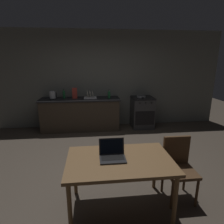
{
  "coord_description": "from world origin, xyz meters",
  "views": [
    {
      "loc": [
        -0.26,
        -3.05,
        1.9
      ],
      "look_at": [
        0.17,
        0.82,
        0.83
      ],
      "focal_mm": 30.42,
      "sensor_mm": 36.0,
      "label": 1
    }
  ],
  "objects_px": {
    "bottle": "(109,94)",
    "laptop": "(112,155)",
    "stove_oven": "(142,112)",
    "electric_kettle": "(53,95)",
    "dining_table": "(120,164)",
    "dish_rack": "(90,97)",
    "cereal_box": "(75,93)",
    "bottle_b": "(64,94)",
    "chair": "(178,164)",
    "frying_pan": "(141,96)"
  },
  "relations": [
    {
      "from": "stove_oven",
      "to": "frying_pan",
      "type": "relative_size",
      "value": 2.09
    },
    {
      "from": "cereal_box",
      "to": "electric_kettle",
      "type": "bearing_deg",
      "value": -178.04
    },
    {
      "from": "laptop",
      "to": "bottle",
      "type": "xyz_separation_m",
      "value": [
        0.24,
        2.99,
        0.24
      ]
    },
    {
      "from": "electric_kettle",
      "to": "cereal_box",
      "type": "xyz_separation_m",
      "value": [
        0.58,
        0.02,
        0.04
      ]
    },
    {
      "from": "chair",
      "to": "dining_table",
      "type": "bearing_deg",
      "value": -147.01
    },
    {
      "from": "stove_oven",
      "to": "electric_kettle",
      "type": "relative_size",
      "value": 4.09
    },
    {
      "from": "dining_table",
      "to": "bottle_b",
      "type": "xyz_separation_m",
      "value": [
        -1.07,
        3.15,
        0.36
      ]
    },
    {
      "from": "frying_pan",
      "to": "cereal_box",
      "type": "xyz_separation_m",
      "value": [
        -1.84,
        0.05,
        0.12
      ]
    },
    {
      "from": "dining_table",
      "to": "frying_pan",
      "type": "bearing_deg",
      "value": 70.6
    },
    {
      "from": "dining_table",
      "to": "dish_rack",
      "type": "height_order",
      "value": "dish_rack"
    },
    {
      "from": "cereal_box",
      "to": "dish_rack",
      "type": "xyz_separation_m",
      "value": [
        0.42,
        -0.02,
        -0.1
      ]
    },
    {
      "from": "bottle_b",
      "to": "frying_pan",
      "type": "bearing_deg",
      "value": -2.9
    },
    {
      "from": "dish_rack",
      "to": "bottle_b",
      "type": "bearing_deg",
      "value": 173.61
    },
    {
      "from": "stove_oven",
      "to": "laptop",
      "type": "bearing_deg",
      "value": -111.72
    },
    {
      "from": "chair",
      "to": "dish_rack",
      "type": "relative_size",
      "value": 2.57
    },
    {
      "from": "chair",
      "to": "laptop",
      "type": "relative_size",
      "value": 2.73
    },
    {
      "from": "electric_kettle",
      "to": "chair",
      "type": "bearing_deg",
      "value": -52.85
    },
    {
      "from": "electric_kettle",
      "to": "cereal_box",
      "type": "relative_size",
      "value": 0.75
    },
    {
      "from": "electric_kettle",
      "to": "laptop",
      "type": "bearing_deg",
      "value": -67.28
    },
    {
      "from": "laptop",
      "to": "frying_pan",
      "type": "relative_size",
      "value": 0.75
    },
    {
      "from": "dish_rack",
      "to": "bottle_b",
      "type": "relative_size",
      "value": 1.31
    },
    {
      "from": "stove_oven",
      "to": "electric_kettle",
      "type": "bearing_deg",
      "value": 179.94
    },
    {
      "from": "stove_oven",
      "to": "cereal_box",
      "type": "xyz_separation_m",
      "value": [
        -1.89,
        0.02,
        0.59
      ]
    },
    {
      "from": "dining_table",
      "to": "chair",
      "type": "relative_size",
      "value": 1.49
    },
    {
      "from": "stove_oven",
      "to": "bottle",
      "type": "relative_size",
      "value": 3.67
    },
    {
      "from": "cereal_box",
      "to": "bottle_b",
      "type": "relative_size",
      "value": 1.11
    },
    {
      "from": "stove_oven",
      "to": "chair",
      "type": "bearing_deg",
      "value": -95.32
    },
    {
      "from": "chair",
      "to": "bottle_b",
      "type": "xyz_separation_m",
      "value": [
        -1.92,
        2.99,
        0.51
      ]
    },
    {
      "from": "chair",
      "to": "bottle_b",
      "type": "relative_size",
      "value": 3.37
    },
    {
      "from": "bottle",
      "to": "chair",
      "type": "bearing_deg",
      "value": -76.4
    },
    {
      "from": "dining_table",
      "to": "laptop",
      "type": "bearing_deg",
      "value": 159.62
    },
    {
      "from": "chair",
      "to": "bottle",
      "type": "height_order",
      "value": "bottle"
    },
    {
      "from": "frying_pan",
      "to": "laptop",
      "type": "bearing_deg",
      "value": -111.05
    },
    {
      "from": "stove_oven",
      "to": "dish_rack",
      "type": "height_order",
      "value": "dish_rack"
    },
    {
      "from": "stove_oven",
      "to": "cereal_box",
      "type": "relative_size",
      "value": 3.08
    },
    {
      "from": "dining_table",
      "to": "electric_kettle",
      "type": "relative_size",
      "value": 6.02
    },
    {
      "from": "bottle_b",
      "to": "electric_kettle",
      "type": "bearing_deg",
      "value": -164.56
    },
    {
      "from": "bottle",
      "to": "dish_rack",
      "type": "xyz_separation_m",
      "value": [
        -0.51,
        0.05,
        -0.07
      ]
    },
    {
      "from": "electric_kettle",
      "to": "bottle",
      "type": "xyz_separation_m",
      "value": [
        1.52,
        -0.05,
        0.01
      ]
    },
    {
      "from": "chair",
      "to": "laptop",
      "type": "distance_m",
      "value": 0.98
    },
    {
      "from": "laptop",
      "to": "dish_rack",
      "type": "bearing_deg",
      "value": 81.36
    },
    {
      "from": "dining_table",
      "to": "laptop",
      "type": "distance_m",
      "value": 0.15
    },
    {
      "from": "chair",
      "to": "laptop",
      "type": "bearing_deg",
      "value": -149.89
    },
    {
      "from": "laptop",
      "to": "electric_kettle",
      "type": "distance_m",
      "value": 3.3
    },
    {
      "from": "frying_pan",
      "to": "bottle_b",
      "type": "distance_m",
      "value": 2.14
    },
    {
      "from": "laptop",
      "to": "bottle",
      "type": "bearing_deg",
      "value": 71.64
    },
    {
      "from": "stove_oven",
      "to": "chair",
      "type": "relative_size",
      "value": 1.02
    },
    {
      "from": "electric_kettle",
      "to": "cereal_box",
      "type": "bearing_deg",
      "value": 1.96
    },
    {
      "from": "chair",
      "to": "bottle_b",
      "type": "distance_m",
      "value": 3.59
    },
    {
      "from": "bottle",
      "to": "laptop",
      "type": "bearing_deg",
      "value": -94.68
    }
  ]
}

